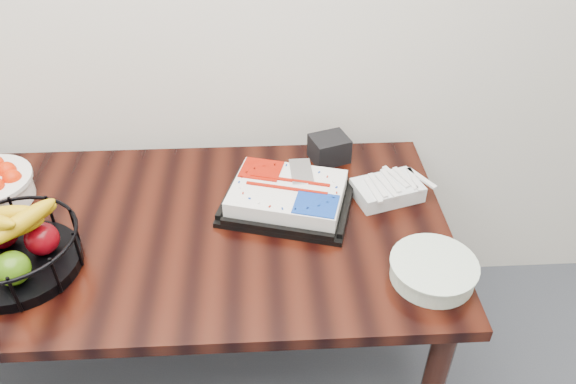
{
  "coord_description": "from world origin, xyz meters",
  "views": [
    {
      "loc": [
        0.33,
        0.67,
        1.91
      ],
      "look_at": [
        0.4,
        2.06,
        0.83
      ],
      "focal_mm": 35.0,
      "sensor_mm": 36.0,
      "label": 1
    }
  ],
  "objects_px": {
    "fruit_basket": "(13,248)",
    "cake_tray": "(288,196)",
    "napkin_box": "(329,149)",
    "table": "(165,248)",
    "plate_stack": "(433,270)"
  },
  "relations": [
    {
      "from": "cake_tray",
      "to": "napkin_box",
      "type": "distance_m",
      "value": 0.31
    },
    {
      "from": "plate_stack",
      "to": "napkin_box",
      "type": "xyz_separation_m",
      "value": [
        -0.22,
        0.6,
        0.02
      ]
    },
    {
      "from": "table",
      "to": "napkin_box",
      "type": "height_order",
      "value": "napkin_box"
    },
    {
      "from": "plate_stack",
      "to": "napkin_box",
      "type": "distance_m",
      "value": 0.65
    },
    {
      "from": "table",
      "to": "plate_stack",
      "type": "xyz_separation_m",
      "value": [
        0.79,
        -0.25,
        0.12
      ]
    },
    {
      "from": "plate_stack",
      "to": "napkin_box",
      "type": "height_order",
      "value": "napkin_box"
    },
    {
      "from": "fruit_basket",
      "to": "plate_stack",
      "type": "xyz_separation_m",
      "value": [
        1.17,
        -0.1,
        -0.05
      ]
    },
    {
      "from": "fruit_basket",
      "to": "napkin_box",
      "type": "xyz_separation_m",
      "value": [
        0.94,
        0.51,
        -0.03
      ]
    },
    {
      "from": "fruit_basket",
      "to": "napkin_box",
      "type": "relative_size",
      "value": 2.85
    },
    {
      "from": "table",
      "to": "plate_stack",
      "type": "height_order",
      "value": "plate_stack"
    },
    {
      "from": "fruit_basket",
      "to": "cake_tray",
      "type": "bearing_deg",
      "value": 17.48
    },
    {
      "from": "plate_stack",
      "to": "table",
      "type": "bearing_deg",
      "value": 162.11
    },
    {
      "from": "cake_tray",
      "to": "napkin_box",
      "type": "xyz_separation_m",
      "value": [
        0.16,
        0.26,
        0.01
      ]
    },
    {
      "from": "fruit_basket",
      "to": "napkin_box",
      "type": "bearing_deg",
      "value": 28.25
    },
    {
      "from": "table",
      "to": "napkin_box",
      "type": "xyz_separation_m",
      "value": [
        0.57,
        0.35,
        0.13
      ]
    }
  ]
}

